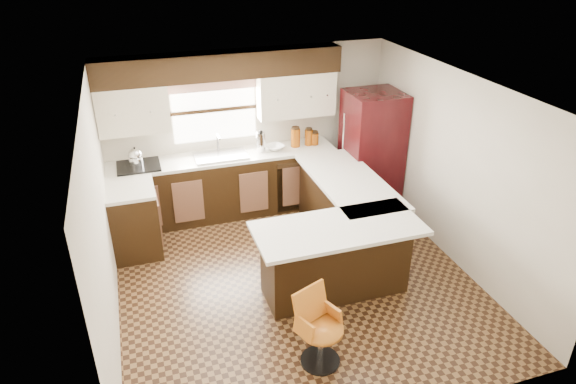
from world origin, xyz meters
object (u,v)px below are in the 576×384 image
object	(u,v)px
peninsula_return	(335,259)
bar_chair	(321,330)
peninsula_long	(343,213)
refrigerator	(371,152)

from	to	relation	value
peninsula_return	bar_chair	world-z (taller)	peninsula_return
peninsula_long	peninsula_return	distance (m)	1.11
peninsula_return	refrigerator	distance (m)	2.29
refrigerator	bar_chair	size ratio (longest dim) A/B	2.23
refrigerator	peninsula_long	bearing A→B (deg)	-133.11
peninsula_long	refrigerator	bearing A→B (deg)	46.89
bar_chair	peninsula_return	bearing A→B (deg)	37.98
peninsula_return	refrigerator	world-z (taller)	refrigerator
peninsula_return	refrigerator	xyz separation A→B (m)	(1.32, 1.82, 0.45)
peninsula_long	refrigerator	size ratio (longest dim) A/B	1.08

